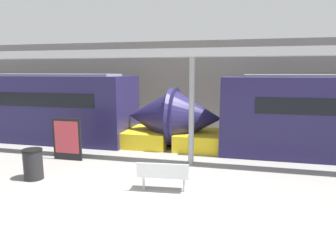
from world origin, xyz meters
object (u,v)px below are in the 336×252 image
(trash_bin, at_px, (33,164))
(support_column_near, at_px, (192,112))
(bench_near, at_px, (163,174))
(train_right, at_px, (25,108))
(poster_board, at_px, (67,139))

(trash_bin, bearing_deg, support_column_near, 30.23)
(bench_near, distance_m, support_column_near, 3.02)
(train_right, distance_m, support_column_near, 9.22)
(train_right, distance_m, poster_board, 5.28)
(trash_bin, xyz_separation_m, poster_board, (-0.09, 2.08, 0.33))
(train_right, xyz_separation_m, trash_bin, (4.33, -5.15, -1.04))
(poster_board, bearing_deg, train_right, 144.06)
(bench_near, bearing_deg, support_column_near, 77.29)
(trash_bin, height_order, poster_board, poster_board)
(bench_near, height_order, trash_bin, trash_bin)
(train_right, relative_size, trash_bin, 16.11)
(support_column_near, bearing_deg, bench_near, -97.59)
(bench_near, xyz_separation_m, trash_bin, (-4.18, 0.01, -0.03))
(poster_board, xyz_separation_m, support_column_near, (4.63, 0.56, 1.09))
(poster_board, height_order, support_column_near, support_column_near)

